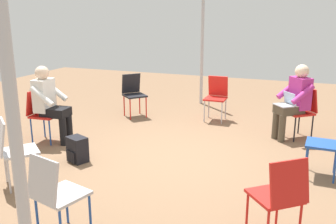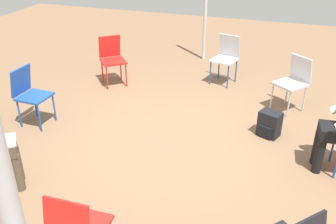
% 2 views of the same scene
% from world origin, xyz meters
% --- Properties ---
extents(ground_plane, '(14.00, 14.00, 0.00)m').
position_xyz_m(ground_plane, '(0.00, 0.00, 0.00)').
color(ground_plane, brown).
extents(chair_east, '(0.44, 0.40, 0.85)m').
position_xyz_m(chair_east, '(2.16, -0.10, 0.50)').
color(chair_east, red).
rests_on(chair_east, ground).
extents(chair_southwest, '(0.59, 0.58, 0.85)m').
position_xyz_m(chair_southwest, '(-1.61, -1.61, 0.50)').
color(chair_southwest, red).
rests_on(chair_southwest, ground).
extents(chair_southeast, '(0.58, 0.58, 0.85)m').
position_xyz_m(chair_southeast, '(1.62, -1.69, 0.50)').
color(chair_southeast, red).
rests_on(chair_southeast, ground).
extents(chair_west, '(0.52, 0.49, 0.85)m').
position_xyz_m(chair_west, '(-2.30, 0.28, 0.50)').
color(chair_west, '#B7B7BC').
rests_on(chair_west, ground).
extents(chair_northeast, '(0.58, 0.59, 0.85)m').
position_xyz_m(chair_northeast, '(1.82, 1.53, 0.50)').
color(chair_northeast, black).
rests_on(chair_northeast, ground).
extents(chair_south, '(0.42, 0.45, 0.85)m').
position_xyz_m(chair_south, '(0.09, -2.07, 0.50)').
color(chair_south, '#1E4799').
rests_on(chair_south, ground).
extents(chair_north, '(0.43, 0.46, 0.85)m').
position_xyz_m(chair_north, '(-0.08, 2.24, 0.50)').
color(chair_north, red).
rests_on(chair_north, ground).
extents(chair_northwest, '(0.59, 0.58, 0.85)m').
position_xyz_m(chair_northwest, '(-1.55, 1.46, 0.50)').
color(chair_northwest, '#B7B7BC').
rests_on(chair_northwest, ground).
extents(person_with_laptop, '(0.63, 0.64, 1.24)m').
position_xyz_m(person_with_laptop, '(1.51, -1.56, 0.69)').
color(person_with_laptop, '#4C4233').
rests_on(person_with_laptop, ground).
extents(person_in_white, '(0.52, 0.54, 1.24)m').
position_xyz_m(person_in_white, '(-0.07, 2.08, 0.69)').
color(person_in_white, black).
rests_on(person_in_white, ground).
extents(backpack_near_laptop_user, '(0.31, 0.34, 0.36)m').
position_xyz_m(backpack_near_laptop_user, '(-0.62, 1.21, 0.16)').
color(backpack_near_laptop_user, black).
rests_on(backpack_near_laptop_user, ground).
extents(tent_pole_near, '(0.07, 0.07, 2.63)m').
position_xyz_m(tent_pole_near, '(3.33, 0.55, 1.32)').
color(tent_pole_near, '#B2B2B7').
rests_on(tent_pole_near, ground).
extents(tent_pole_far, '(0.07, 0.07, 2.35)m').
position_xyz_m(tent_pole_far, '(-3.36, -0.37, 1.17)').
color(tent_pole_far, '#B2B2B7').
rests_on(tent_pole_far, ground).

